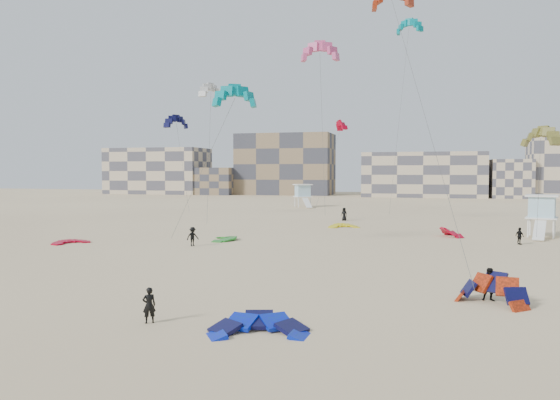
% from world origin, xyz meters
% --- Properties ---
extents(ground, '(320.00, 320.00, 0.00)m').
position_xyz_m(ground, '(0.00, 0.00, 0.00)').
color(ground, beige).
rests_on(ground, ground).
extents(kite_ground_blue, '(5.27, 5.43, 2.49)m').
position_xyz_m(kite_ground_blue, '(4.32, -2.31, 0.00)').
color(kite_ground_blue, '#0004E0').
rests_on(kite_ground_blue, ground).
extents(kite_ground_orange, '(5.15, 5.11, 3.72)m').
position_xyz_m(kite_ground_orange, '(14.41, 5.73, 0.00)').
color(kite_ground_orange, red).
rests_on(kite_ground_orange, ground).
extents(kite_ground_red, '(4.59, 4.53, 0.75)m').
position_xyz_m(kite_ground_red, '(-21.78, 20.77, 0.00)').
color(kite_ground_red, red).
rests_on(kite_ground_red, ground).
extents(kite_ground_green, '(4.58, 4.41, 1.02)m').
position_xyz_m(kite_ground_green, '(-8.54, 26.97, 0.00)').
color(kite_ground_green, green).
rests_on(kite_ground_green, ground).
extents(kite_ground_red_far, '(4.06, 3.95, 2.77)m').
position_xyz_m(kite_ground_red_far, '(13.64, 35.97, 0.00)').
color(kite_ground_red_far, red).
rests_on(kite_ground_red_far, ground).
extents(kite_ground_yellow, '(4.76, 4.87, 1.41)m').
position_xyz_m(kite_ground_yellow, '(1.26, 42.45, 0.00)').
color(kite_ground_yellow, '#E4F911').
rests_on(kite_ground_yellow, ground).
extents(kitesurfer_main, '(0.71, 0.68, 1.64)m').
position_xyz_m(kitesurfer_main, '(-0.94, -2.07, 0.82)').
color(kitesurfer_main, black).
rests_on(kitesurfer_main, ground).
extents(kitesurfer_b, '(0.90, 0.73, 1.76)m').
position_xyz_m(kitesurfer_b, '(14.47, 6.50, 0.88)').
color(kitesurfer_b, black).
rests_on(kitesurfer_b, ground).
extents(kitesurfer_c, '(1.26, 1.28, 1.77)m').
position_xyz_m(kitesurfer_c, '(-9.68, 22.03, 0.88)').
color(kitesurfer_c, black).
rests_on(kitesurfer_c, ground).
extents(kitesurfer_d, '(0.88, 1.00, 1.62)m').
position_xyz_m(kitesurfer_d, '(19.60, 31.05, 0.81)').
color(kitesurfer_d, black).
rests_on(kitesurfer_d, ground).
extents(kitesurfer_e, '(1.02, 0.80, 1.83)m').
position_xyz_m(kitesurfer_e, '(-0.05, 51.65, 0.91)').
color(kitesurfer_e, black).
rests_on(kitesurfer_e, ground).
extents(kite_fly_teal_a, '(8.02, 4.90, 13.52)m').
position_xyz_m(kite_fly_teal_a, '(-5.06, 20.84, 13.21)').
color(kite_fly_teal_a, '#008195').
rests_on(kite_fly_teal_a, ground).
extents(kite_fly_orange, '(7.55, 23.10, 21.93)m').
position_xyz_m(kite_fly_orange, '(7.92, 25.34, 21.88)').
color(kite_fly_orange, red).
rests_on(kite_fly_orange, ground).
extents(kite_fly_grey, '(4.18, 6.75, 16.42)m').
position_xyz_m(kite_fly_grey, '(-14.04, 37.32, 16.36)').
color(kite_fly_grey, white).
rests_on(kite_fly_grey, ground).
extents(kite_fly_pink, '(4.92, 8.51, 21.70)m').
position_xyz_m(kite_fly_pink, '(-1.72, 42.03, 21.27)').
color(kite_fly_pink, '#D65874').
rests_on(kite_fly_pink, ground).
extents(kite_fly_olive, '(5.40, 9.03, 10.74)m').
position_xyz_m(kite_fly_olive, '(21.91, 34.92, 10.16)').
color(kite_fly_olive, olive).
rests_on(kite_fly_olive, ground).
extents(kite_fly_navy, '(6.86, 7.60, 14.39)m').
position_xyz_m(kite_fly_navy, '(-25.61, 51.72, 14.18)').
color(kite_fly_navy, '#0B0938').
rests_on(kite_fly_navy, ground).
extents(kite_fly_teal_b, '(4.70, 6.17, 27.40)m').
position_xyz_m(kite_fly_teal_b, '(8.31, 56.60, 27.32)').
color(kite_fly_teal_b, '#008195').
rests_on(kite_fly_teal_b, ground).
extents(kite_fly_red, '(5.22, 8.81, 14.70)m').
position_xyz_m(kite_fly_red, '(-2.64, 65.42, 14.31)').
color(kite_fly_red, red).
rests_on(kite_fly_red, ground).
extents(lifeguard_tower_near, '(3.80, 6.43, 4.43)m').
position_xyz_m(lifeguard_tower_near, '(22.81, 38.20, 2.19)').
color(lifeguard_tower_near, white).
rests_on(lifeguard_tower_near, ground).
extents(lifeguard_tower_far, '(4.28, 6.66, 4.43)m').
position_xyz_m(lifeguard_tower_far, '(-12.16, 78.66, 2.20)').
color(lifeguard_tower_far, white).
rests_on(lifeguard_tower_far, ground).
extents(condo_west_a, '(30.00, 15.00, 14.00)m').
position_xyz_m(condo_west_a, '(-70.00, 130.00, 7.00)').
color(condo_west_a, '#C8B292').
rests_on(condo_west_a, ground).
extents(condo_west_b, '(28.00, 14.00, 18.00)m').
position_xyz_m(condo_west_b, '(-30.00, 134.00, 9.00)').
color(condo_west_b, '#816A4E').
rests_on(condo_west_b, ground).
extents(condo_mid, '(32.00, 16.00, 12.00)m').
position_xyz_m(condo_mid, '(10.00, 130.00, 6.00)').
color(condo_mid, '#C8B292').
rests_on(condo_mid, ground).
extents(condo_fill_left, '(12.00, 10.00, 8.00)m').
position_xyz_m(condo_fill_left, '(-50.00, 128.00, 4.00)').
color(condo_fill_left, '#816A4E').
rests_on(condo_fill_left, ground).
extents(condo_fill_right, '(10.00, 10.00, 10.00)m').
position_xyz_m(condo_fill_right, '(32.00, 128.00, 5.00)').
color(condo_fill_right, '#C8B292').
rests_on(condo_fill_right, ground).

